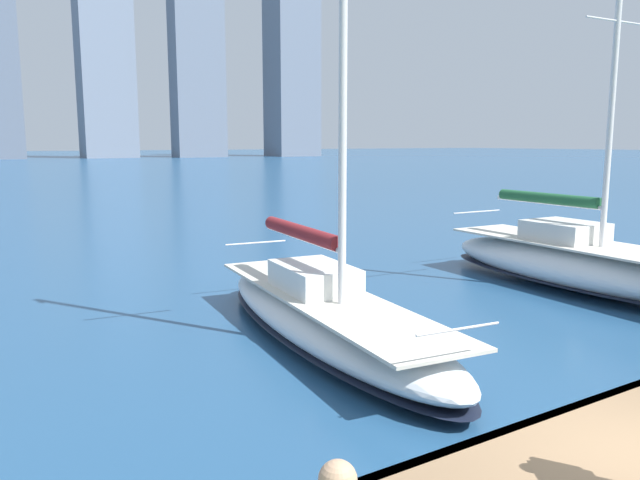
# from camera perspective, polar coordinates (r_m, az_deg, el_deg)

# --- Properties ---
(dock_pier) EXTENTS (28.00, 2.80, 0.60)m
(dock_pier) POSITION_cam_1_polar(r_m,az_deg,el_deg) (8.31, 26.55, -17.69)
(dock_pier) COLOR #896B4C
(dock_pier) RESTS_ON ground
(sailboat_forest) EXTENTS (3.15, 9.34, 11.17)m
(sailboat_forest) POSITION_cam_1_polar(r_m,az_deg,el_deg) (19.19, 22.50, -1.95)
(sailboat_forest) COLOR silver
(sailboat_forest) RESTS_ON ground
(sailboat_maroon) EXTENTS (3.34, 9.74, 10.93)m
(sailboat_maroon) POSITION_cam_1_polar(r_m,az_deg,el_deg) (13.19, 0.45, -6.63)
(sailboat_maroon) COLOR silver
(sailboat_maroon) RESTS_ON ground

